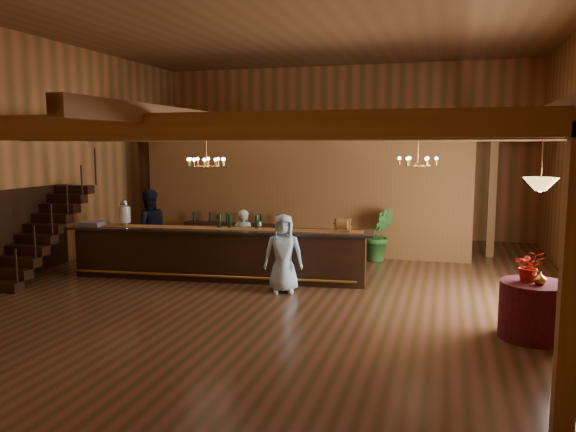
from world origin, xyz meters
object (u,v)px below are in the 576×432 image
(round_table, at_px, (533,310))
(guest, at_px, (283,253))
(chandelier_right, at_px, (418,161))
(backbar_shelf, at_px, (236,238))
(beverage_dispenser, at_px, (125,213))
(pendant_lamp, at_px, (541,184))
(staff_second, at_px, (149,229))
(raffle_drum, at_px, (343,224))
(floor_plant, at_px, (379,235))
(chandelier_left, at_px, (206,162))
(bartender, at_px, (243,241))
(tasting_bar, at_px, (218,253))

(round_table, height_order, guest, guest)
(chandelier_right, bearing_deg, backbar_shelf, 155.61)
(beverage_dispenser, xyz_separation_m, pendant_lamp, (8.43, -2.08, 0.98))
(chandelier_right, distance_m, staff_second, 6.56)
(chandelier_right, relative_size, staff_second, 0.42)
(chandelier_right, bearing_deg, staff_second, -179.03)
(raffle_drum, xyz_separation_m, chandelier_right, (1.49, 0.55, 1.33))
(backbar_shelf, xyz_separation_m, guest, (2.48, -3.73, 0.39))
(staff_second, bearing_deg, pendant_lamp, 124.11)
(round_table, xyz_separation_m, floor_plant, (-2.98, 5.16, 0.25))
(beverage_dispenser, xyz_separation_m, raffle_drum, (4.98, 0.40, -0.11))
(backbar_shelf, bearing_deg, floor_plant, -3.42)
(round_table, bearing_deg, chandelier_left, 163.14)
(raffle_drum, distance_m, backbar_shelf, 4.60)
(backbar_shelf, relative_size, staff_second, 1.53)
(round_table, relative_size, pendant_lamp, 1.14)
(round_table, xyz_separation_m, staff_second, (-8.30, 2.92, 0.51))
(chandelier_left, bearing_deg, backbar_shelf, 101.22)
(chandelier_left, xyz_separation_m, chandelier_right, (4.33, 1.12, 0.02))
(raffle_drum, xyz_separation_m, backbar_shelf, (-3.52, 2.82, -0.91))
(staff_second, relative_size, floor_plant, 1.39)
(raffle_drum, relative_size, chandelier_left, 0.43)
(guest, bearing_deg, backbar_shelf, 109.26)
(backbar_shelf, distance_m, staff_second, 2.78)
(chandelier_right, relative_size, guest, 0.50)
(bartender, relative_size, floor_plant, 1.08)
(backbar_shelf, height_order, round_table, round_table)
(chandelier_left, bearing_deg, bartender, 71.13)
(pendant_lamp, bearing_deg, bartender, 152.62)
(backbar_shelf, bearing_deg, tasting_bar, -77.39)
(round_table, height_order, pendant_lamp, pendant_lamp)
(tasting_bar, distance_m, chandelier_right, 4.78)
(chandelier_right, xyz_separation_m, floor_plant, (-1.01, 2.14, -1.96))
(chandelier_left, relative_size, chandelier_right, 1.00)
(guest, bearing_deg, chandelier_left, 154.71)
(tasting_bar, height_order, beverage_dispenser, beverage_dispenser)
(tasting_bar, bearing_deg, bartender, 64.19)
(chandelier_left, distance_m, pendant_lamp, 6.58)
(floor_plant, bearing_deg, tasting_bar, -137.86)
(bartender, bearing_deg, pendant_lamp, 150.97)
(chandelier_right, bearing_deg, raffle_drum, -159.72)
(tasting_bar, relative_size, pendant_lamp, 7.65)
(chandelier_left, height_order, floor_plant, chandelier_left)
(staff_second, bearing_deg, raffle_drum, 138.27)
(bartender, bearing_deg, backbar_shelf, -66.19)
(pendant_lamp, distance_m, staff_second, 8.92)
(beverage_dispenser, bearing_deg, floor_plant, 29.51)
(guest, bearing_deg, round_table, -33.46)
(bartender, relative_size, guest, 0.93)
(beverage_dispenser, bearing_deg, staff_second, 81.36)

